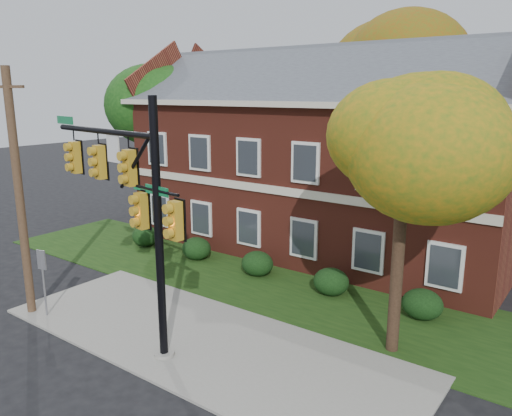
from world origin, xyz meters
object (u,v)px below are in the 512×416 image
Objects in this scene: hedge_far_right at (422,304)px; hedge_far_left at (145,236)px; hedge_right at (331,282)px; tree_near_right at (413,128)px; hedge_left at (196,249)px; apartment_building at (321,147)px; tree_far_rear at (410,70)px; utility_pole at (19,194)px; sign_post at (43,272)px; traffic_signal at (130,195)px; hedge_center at (257,264)px; tree_left_rear at (163,108)px.

hedge_far_left is at bearing 180.00° from hedge_far_right.
hedge_right is 0.16× the size of tree_near_right.
hedge_left is 1.00× the size of hedge_far_right.
hedge_left is at bearing 165.19° from tree_near_right.
tree_far_rear is at bearing 80.29° from apartment_building.
hedge_far_left is 0.16× the size of tree_near_right.
hedge_far_right is (10.50, 0.00, 0.00)m from hedge_left.
hedge_right is 15.66m from tree_far_rear.
hedge_far_right is at bearing 18.12° from utility_pole.
tree_far_rear is (-5.66, 13.09, 8.32)m from hedge_far_right.
tree_far_rear is 22.41m from sign_post.
traffic_signal is at bearing -6.17° from utility_pole.
utility_pole is 3.47× the size of sign_post.
sign_post is (-3.92, -0.71, -3.02)m from traffic_signal.
utility_pole is at bearing -145.59° from hedge_far_right.
hedge_center is 0.58× the size of sign_post.
tree_left_rear is at bearing 162.63° from hedge_right.
traffic_signal is (3.92, -6.87, 4.15)m from hedge_left.
hedge_left and hedge_center have the same top height.
tree_near_right is 3.53× the size of sign_post.
tree_left_rear is 0.77× the size of tree_far_rear.
hedge_far_left is 0.17× the size of utility_pole.
tree_far_rear is at bearing 57.50° from hedge_far_left.
apartment_building is 7.74× the size of sign_post.
sign_post is at bearing -156.16° from tree_near_right.
tree_left_rear is at bearing 98.59° from utility_pole.
hedge_center is at bearing 180.00° from hedge_right.
apartment_building is at bearing 61.75° from sign_post.
apartment_building is 13.43× the size of hedge_far_left.
hedge_far_right is 13.00m from sign_post.
sign_post is (-10.72, -4.74, -5.02)m from tree_near_right.
apartment_building is at bearing -99.71° from tree_far_rear.
hedge_far_right is at bearing 22.82° from sign_post.
tree_far_rear reaches higher than utility_pole.
apartment_building is 9.82m from hedge_far_right.
tree_left_rear reaches higher than hedge_left.
tree_far_rear reaches higher than hedge_left.
tree_near_right is 0.97× the size of tree_left_rear.
sign_post is (-10.50, -7.57, 1.12)m from hedge_far_right.
traffic_signal is at bearing -60.26° from hedge_left.
hedge_center is at bearing -95.85° from tree_far_rear.
hedge_far_right is 10.37m from traffic_signal.
hedge_center is 7.00m from hedge_far_right.
hedge_far_left is 1.00× the size of hedge_left.
tree_left_rear reaches higher than hedge_far_right.
tree_left_rear is (-13.23, 4.14, 6.16)m from hedge_right.
hedge_right is at bearing 73.92° from traffic_signal.
apartment_building is at bearing 131.77° from tree_near_right.
utility_pole reaches higher than hedge_left.
hedge_right is 1.00× the size of hedge_far_right.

